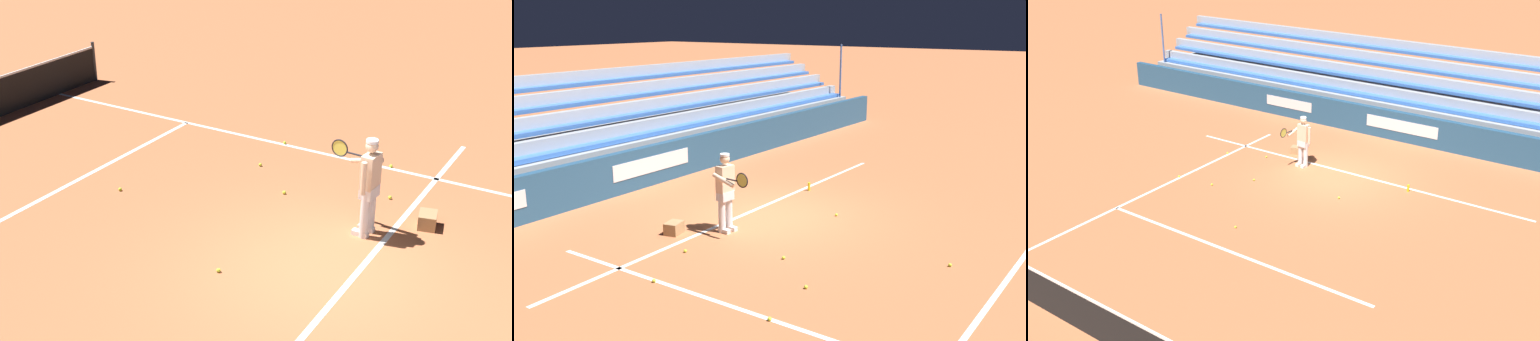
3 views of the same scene
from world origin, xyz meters
The scene contains 17 objects.
ground_plane centered at (0.00, 0.00, 0.00)m, with size 160.00×160.00×0.00m, color #B7663D.
court_baseline_white centered at (0.00, -0.50, 0.00)m, with size 12.00×0.10×0.01m, color white.
court_sideline_white centered at (4.11, 4.00, 0.00)m, with size 0.10×12.00×0.01m, color white.
court_service_line_white centered at (0.00, 5.50, 0.00)m, with size 8.22×0.10×0.01m, color white.
back_wall_sponsor_board centered at (0.01, -4.21, 0.55)m, with size 27.21×0.25×1.10m.
bleacher_stand centered at (0.00, -6.44, 0.76)m, with size 25.85×3.20×3.40m.
tennis_player centered at (1.42, -0.13, 0.89)m, with size 0.62×0.98×1.71m.
ball_box_cardboard centered at (2.18, -0.95, 0.13)m, with size 0.40×0.30×0.26m, color #A87F51.
tennis_ball_far_right centered at (-0.83, 1.33, 0.03)m, with size 0.07×0.07×0.07m, color #CCE533.
tennis_ball_far_left centered at (0.55, 4.48, 0.03)m, with size 0.07×0.07×0.07m, color #CCE533.
tennis_ball_toward_net centered at (2.02, 1.75, 0.03)m, with size 0.07×0.07×0.07m, color #CCE533.
tennis_ball_stray_back centered at (4.17, 0.46, 0.03)m, with size 0.07×0.07×0.07m, color #CCE533.
tennis_ball_by_box centered at (2.84, -0.03, 0.03)m, with size 0.07×0.07×0.07m, color #CCE533.
tennis_ball_midcourt centered at (2.88, 2.77, 0.03)m, with size 0.07×0.07×0.07m, color #CCE533.
tennis_ball_near_player centered at (4.15, 2.90, 0.03)m, with size 0.07×0.07×0.07m, color #CCE533.
water_bottle centered at (-2.31, -0.30, 0.11)m, with size 0.07×0.07×0.22m, color yellow.
tennis_net centered at (0.00, 9.59, 0.49)m, with size 11.09×0.09×1.07m.
Camera 3 is at (-8.58, 15.34, 7.82)m, focal length 42.00 mm.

